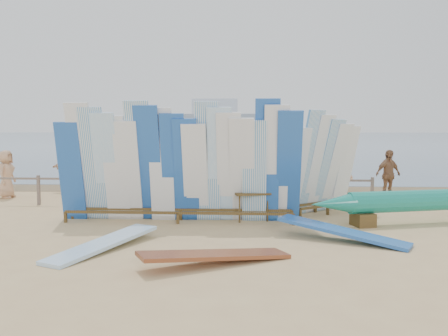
# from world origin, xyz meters

# --- Properties ---
(ground) EXTENTS (160.00, 160.00, 0.00)m
(ground) POSITION_xyz_m (0.00, 0.00, 0.00)
(ground) COLOR tan
(ground) RESTS_ON ground
(ocean) EXTENTS (320.00, 240.00, 0.02)m
(ocean) POSITION_xyz_m (0.00, 128.00, 0.00)
(ocean) COLOR slate
(ocean) RESTS_ON ground
(wet_sand_strip) EXTENTS (40.00, 2.60, 0.01)m
(wet_sand_strip) POSITION_xyz_m (0.00, 7.20, 0.00)
(wet_sand_strip) COLOR brown
(wet_sand_strip) RESTS_ON ground
(distant_ship) EXTENTS (45.00, 8.00, 14.00)m
(distant_ship) POSITION_xyz_m (-12.00, 180.00, 5.31)
(distant_ship) COLOR #999EA3
(distant_ship) RESTS_ON ocean
(fence) EXTENTS (12.08, 0.08, 0.90)m
(fence) POSITION_xyz_m (0.00, 3.00, 0.63)
(fence) COLOR #78665B
(fence) RESTS_ON ground
(main_surfboard_rack) EXTENTS (6.02, 0.95, 3.03)m
(main_surfboard_rack) POSITION_xyz_m (0.69, 0.59, 1.35)
(main_surfboard_rack) COLOR brown
(main_surfboard_rack) RESTS_ON ground
(side_surfboard_rack) EXTENTS (2.29, 1.99, 2.80)m
(side_surfboard_rack) POSITION_xyz_m (4.37, 1.95, 1.25)
(side_surfboard_rack) COLOR brown
(side_surfboard_rack) RESTS_ON ground
(outrigger_canoe) EXTENTS (5.73, 2.04, 0.83)m
(outrigger_canoe) POSITION_xyz_m (6.65, 0.76, 0.53)
(outrigger_canoe) COLOR brown
(outrigger_canoe) RESTS_ON ground
(vendor_table) EXTENTS (1.01, 0.83, 1.16)m
(vendor_table) POSITION_xyz_m (2.46, 0.89, 0.39)
(vendor_table) COLOR brown
(vendor_table) RESTS_ON ground
(flat_board_b) EXTENTS (1.64, 2.69, 0.24)m
(flat_board_b) POSITION_xyz_m (-0.37, -2.17, 0.00)
(flat_board_b) COLOR #97C8F1
(flat_board_b) RESTS_ON ground
(flat_board_d) EXTENTS (2.64, 1.74, 0.41)m
(flat_board_d) POSITION_xyz_m (4.34, -1.22, 0.00)
(flat_board_d) COLOR #2359B3
(flat_board_d) RESTS_ON ground
(flat_board_c) EXTENTS (2.64, 1.77, 0.31)m
(flat_board_c) POSITION_xyz_m (1.86, -3.00, 0.00)
(flat_board_c) COLOR brown
(flat_board_c) RESTS_ON ground
(beach_chair_left) EXTENTS (0.62, 0.64, 0.83)m
(beach_chair_left) POSITION_xyz_m (0.91, 4.09, 0.24)
(beach_chair_left) COLOR red
(beach_chair_left) RESTS_ON ground
(beach_chair_right) EXTENTS (0.54, 0.56, 0.79)m
(beach_chair_right) POSITION_xyz_m (0.86, 3.67, 0.23)
(beach_chair_right) COLOR red
(beach_chair_right) RESTS_ON ground
(stroller) EXTENTS (0.91, 1.05, 1.20)m
(stroller) POSITION_xyz_m (1.18, 3.93, 0.48)
(stroller) COLOR red
(stroller) RESTS_ON ground
(beachgoer_6) EXTENTS (0.79, 0.80, 1.56)m
(beachgoer_6) POSITION_xyz_m (0.33, 3.60, 0.78)
(beachgoer_6) COLOR tan
(beachgoer_6) RESTS_ON ground
(beachgoer_3) EXTENTS (1.07, 1.00, 1.61)m
(beachgoer_3) POSITION_xyz_m (-1.28, 4.90, 0.80)
(beachgoer_3) COLOR tan
(beachgoer_3) RESTS_ON ground
(beachgoer_5) EXTENTS (0.94, 1.67, 1.71)m
(beachgoer_5) POSITION_xyz_m (0.07, 6.90, 0.86)
(beachgoer_5) COLOR beige
(beachgoer_5) RESTS_ON ground
(beachgoer_0) EXTENTS (0.37, 0.78, 1.60)m
(beachgoer_0) POSITION_xyz_m (-5.69, 4.30, 0.80)
(beachgoer_0) COLOR tan
(beachgoer_0) RESTS_ON ground
(beachgoer_9) EXTENTS (1.16, 0.97, 1.69)m
(beachgoer_9) POSITION_xyz_m (5.46, 5.51, 0.85)
(beachgoer_9) COLOR tan
(beachgoer_9) RESTS_ON ground
(beachgoer_2) EXTENTS (0.85, 0.91, 1.74)m
(beachgoer_2) POSITION_xyz_m (-2.83, 4.35, 0.87)
(beachgoer_2) COLOR beige
(beachgoer_2) RESTS_ON ground
(beachgoer_11) EXTENTS (1.62, 0.64, 1.70)m
(beachgoer_11) POSITION_xyz_m (-3.99, 5.84, 0.85)
(beachgoer_11) COLOR beige
(beachgoer_11) RESTS_ON ground
(beachgoer_8) EXTENTS (0.96, 0.87, 1.81)m
(beachgoer_8) POSITION_xyz_m (3.07, 5.05, 0.91)
(beachgoer_8) COLOR beige
(beachgoer_8) RESTS_ON ground
(beachgoer_10) EXTENTS (1.04, 0.79, 1.63)m
(beachgoer_10) POSITION_xyz_m (6.95, 4.75, 0.81)
(beachgoer_10) COLOR #8C6042
(beachgoer_10) RESTS_ON ground
(beachgoer_7) EXTENTS (0.71, 0.58, 1.72)m
(beachgoer_7) POSITION_xyz_m (1.68, 6.13, 0.86)
(beachgoer_7) COLOR #8C6042
(beachgoer_7) RESTS_ON ground
(beachgoer_4) EXTENTS (1.11, 0.82, 1.74)m
(beachgoer_4) POSITION_xyz_m (1.14, 4.15, 0.87)
(beachgoer_4) COLOR #8C6042
(beachgoer_4) RESTS_ON ground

